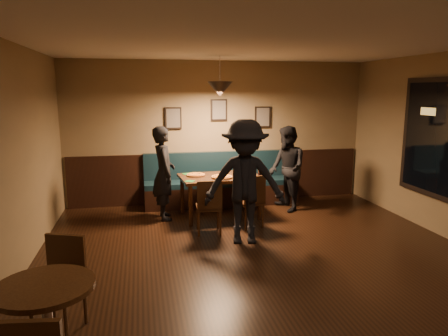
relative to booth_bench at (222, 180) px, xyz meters
name	(u,v)px	position (x,y,z in m)	size (l,w,h in m)	color
floor	(271,273)	(0.00, -3.20, -0.50)	(7.00, 7.00, 0.00)	black
ceiling	(277,38)	(0.00, -3.20, 2.30)	(7.00, 7.00, 0.00)	silver
wall_back	(219,133)	(0.00, 0.30, 0.90)	(6.00, 6.00, 0.00)	#8C704F
wainscot	(219,177)	(0.00, 0.27, 0.00)	(5.88, 0.06, 1.00)	black
booth_bench	(222,180)	(0.00, 0.00, 0.00)	(3.00, 0.60, 1.00)	#0F232D
picture_left	(173,118)	(-0.90, 0.27, 1.20)	(0.32, 0.04, 0.42)	black
picture_center	(219,110)	(0.00, 0.27, 1.35)	(0.32, 0.04, 0.42)	black
picture_right	(263,117)	(0.90, 0.27, 1.20)	(0.32, 0.04, 0.42)	black
pendant_lamp	(220,89)	(-0.18, -0.79, 1.75)	(0.44, 0.44, 0.25)	black
dining_table	(220,196)	(-0.18, -0.79, -0.13)	(1.39, 0.89, 0.74)	black
chair_near_left	(209,206)	(-0.52, -1.58, -0.06)	(0.39, 0.39, 0.87)	black
chair_near_right	(249,201)	(0.17, -1.43, -0.06)	(0.39, 0.39, 0.89)	#321B0E
diner_left	(164,173)	(-1.16, -0.70, 0.32)	(0.59, 0.39, 1.63)	black
diner_right	(287,169)	(1.12, -0.63, 0.29)	(0.77, 0.60, 1.59)	black
diner_front	(245,182)	(-0.07, -2.09, 0.41)	(1.18, 0.68, 1.82)	black
pizza_a	(196,175)	(-0.60, -0.69, 0.26)	(0.33, 0.33, 0.04)	orange
pizza_b	(222,177)	(-0.18, -0.96, 0.26)	(0.36, 0.36, 0.04)	orange
pizza_c	(245,172)	(0.30, -0.63, 0.26)	(0.37, 0.37, 0.04)	orange
soda_glass	(260,173)	(0.47, -1.05, 0.32)	(0.07, 0.07, 0.16)	black
tabasco_bottle	(246,171)	(0.29, -0.79, 0.31)	(0.03, 0.03, 0.13)	#8B1E04
napkin_a	(187,174)	(-0.74, -0.50, 0.25)	(0.14, 0.14, 0.01)	#1B6723
napkin_b	(190,181)	(-0.76, -1.11, 0.25)	(0.14, 0.14, 0.01)	#1E7229
cutlery_set	(222,181)	(-0.23, -1.20, 0.24)	(0.02, 0.21, 0.00)	silver
cafe_table	(48,332)	(-2.28, -4.67, -0.11)	(0.74, 0.74, 0.79)	#321D0E
cafe_chair_far	(57,287)	(-2.33, -4.02, -0.06)	(0.39, 0.39, 0.89)	black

